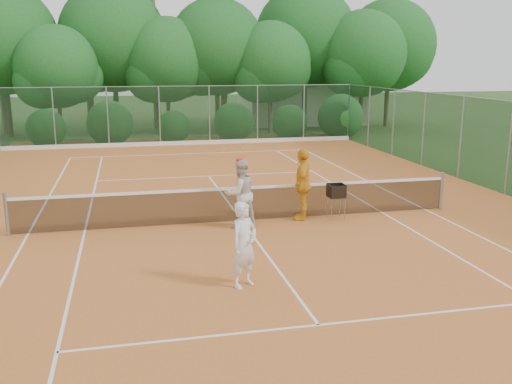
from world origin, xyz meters
TOP-DOWN VIEW (x-y plane):
  - ground at (0.00, 0.00)m, footprint 120.00×120.00m
  - clay_court at (0.00, 0.00)m, footprint 18.00×36.00m
  - club_building at (9.00, 24.00)m, footprint 8.00×5.00m
  - tennis_net at (0.00, 0.00)m, footprint 11.97×0.10m
  - player_white at (-0.86, -4.48)m, footprint 0.73×0.68m
  - player_center_grp at (-0.15, -0.54)m, footprint 1.05×0.93m
  - player_yellow at (1.66, -0.13)m, footprint 0.88×1.24m
  - ball_hopper at (2.57, -0.30)m, footprint 0.42×0.42m
  - stray_ball_a at (1.66, 12.67)m, footprint 0.07×0.07m
  - stray_ball_b at (2.62, 12.85)m, footprint 0.07×0.07m
  - stray_ball_c at (2.85, 8.89)m, footprint 0.07×0.07m
  - court_markings at (0.00, 0.00)m, footprint 11.03×23.83m
  - fence_back at (0.00, 15.00)m, footprint 18.07×0.07m
  - tropical_treeline at (1.43, 20.22)m, footprint 32.10×8.49m

SIDE VIEW (x-z plane):
  - ground at x=0.00m, z-range 0.00..0.00m
  - clay_court at x=0.00m, z-range 0.00..0.02m
  - court_markings at x=0.00m, z-range 0.02..0.03m
  - stray_ball_a at x=1.66m, z-range 0.02..0.09m
  - stray_ball_b at x=2.62m, z-range 0.02..0.09m
  - stray_ball_c at x=2.85m, z-range 0.02..0.09m
  - tennis_net at x=0.00m, z-range -0.02..1.08m
  - ball_hopper at x=2.57m, z-range 0.31..1.28m
  - player_white at x=-0.86m, z-range 0.02..1.69m
  - player_center_grp at x=-0.15m, z-range 0.01..1.86m
  - player_yellow at x=1.66m, z-range 0.02..1.98m
  - club_building at x=9.00m, z-range 0.00..3.00m
  - fence_back at x=0.00m, z-range 0.02..3.02m
  - tropical_treeline at x=1.43m, z-range -2.40..12.63m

